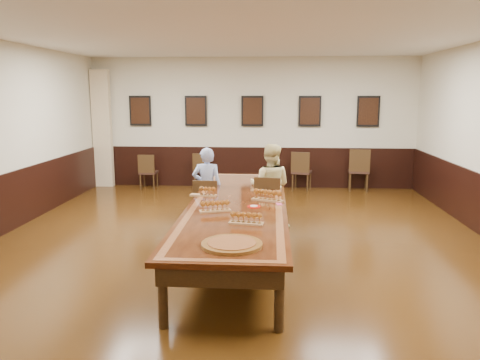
# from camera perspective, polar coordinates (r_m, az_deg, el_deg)

# --- Properties ---
(floor) EXTENTS (8.00, 10.00, 0.02)m
(floor) POSITION_cam_1_polar(r_m,az_deg,el_deg) (7.05, -0.28, -8.85)
(floor) COLOR black
(floor) RESTS_ON ground
(ceiling) EXTENTS (8.00, 10.00, 0.02)m
(ceiling) POSITION_cam_1_polar(r_m,az_deg,el_deg) (6.71, -0.31, 18.09)
(ceiling) COLOR white
(ceiling) RESTS_ON floor
(wall_back) EXTENTS (8.00, 0.02, 3.20)m
(wall_back) POSITION_cam_1_polar(r_m,az_deg,el_deg) (11.67, 1.52, 6.95)
(wall_back) COLOR beige
(wall_back) RESTS_ON floor
(wall_front) EXTENTS (8.00, 0.02, 3.20)m
(wall_front) POSITION_cam_1_polar(r_m,az_deg,el_deg) (1.84, -12.12, -13.01)
(wall_front) COLOR beige
(wall_front) RESTS_ON floor
(chair_man) EXTENTS (0.42, 0.46, 0.89)m
(chair_man) POSITION_cam_1_polar(r_m,az_deg,el_deg) (8.13, -4.09, -2.90)
(chair_man) COLOR #311D15
(chair_man) RESTS_ON floor
(chair_woman) EXTENTS (0.52, 0.55, 0.95)m
(chair_woman) POSITION_cam_1_polar(r_m,az_deg,el_deg) (8.07, 3.55, -2.78)
(chair_woman) COLOR #311D15
(chair_woman) RESTS_ON floor
(spare_chair_a) EXTENTS (0.41, 0.45, 0.86)m
(spare_chair_a) POSITION_cam_1_polar(r_m,az_deg,el_deg) (11.78, -11.08, 1.06)
(spare_chair_a) COLOR #311D15
(spare_chair_a) RESTS_ON floor
(spare_chair_b) EXTENTS (0.46, 0.50, 0.87)m
(spare_chair_b) POSITION_cam_1_polar(r_m,az_deg,el_deg) (11.75, -4.54, 1.23)
(spare_chair_b) COLOR #311D15
(spare_chair_b) RESTS_ON floor
(spare_chair_c) EXTENTS (0.55, 0.58, 0.95)m
(spare_chair_c) POSITION_cam_1_polar(r_m,az_deg,el_deg) (11.47, 7.53, 1.14)
(spare_chair_c) COLOR #311D15
(spare_chair_c) RESTS_ON floor
(spare_chair_d) EXTENTS (0.54, 0.57, 1.03)m
(spare_chair_d) POSITION_cam_1_polar(r_m,az_deg,el_deg) (11.64, 14.26, 1.23)
(spare_chair_d) COLOR #311D15
(spare_chair_d) RESTS_ON floor
(person_man) EXTENTS (0.52, 0.34, 1.41)m
(person_man) POSITION_cam_1_polar(r_m,az_deg,el_deg) (8.17, -4.03, -0.95)
(person_man) COLOR #4A66B9
(person_man) RESTS_ON floor
(person_woman) EXTENTS (0.82, 0.69, 1.48)m
(person_woman) POSITION_cam_1_polar(r_m,az_deg,el_deg) (8.11, 3.69, -0.78)
(person_woman) COLOR beige
(person_woman) RESTS_ON floor
(pink_phone) EXTENTS (0.10, 0.16, 0.01)m
(pink_phone) POSITION_cam_1_polar(r_m,az_deg,el_deg) (6.78, 4.76, -2.92)
(pink_phone) COLOR #EE4F96
(pink_phone) RESTS_ON conference_table
(curtain) EXTENTS (0.45, 0.18, 2.90)m
(curtain) POSITION_cam_1_polar(r_m,az_deg,el_deg) (12.24, -16.44, 5.99)
(curtain) COLOR #CCB48C
(curtain) RESTS_ON floor
(wainscoting) EXTENTS (8.00, 10.00, 1.00)m
(wainscoting) POSITION_cam_1_polar(r_m,az_deg,el_deg) (6.89, -0.29, -4.85)
(wainscoting) COLOR black
(wainscoting) RESTS_ON floor
(conference_table) EXTENTS (1.40, 5.00, 0.76)m
(conference_table) POSITION_cam_1_polar(r_m,az_deg,el_deg) (6.87, -0.29, -3.95)
(conference_table) COLOR black
(conference_table) RESTS_ON floor
(posters) EXTENTS (6.14, 0.04, 0.74)m
(posters) POSITION_cam_1_polar(r_m,az_deg,el_deg) (11.59, 1.52, 8.41)
(posters) COLOR black
(posters) RESTS_ON wall_back
(flight_a) EXTENTS (0.43, 0.20, 0.16)m
(flight_a) POSITION_cam_1_polar(r_m,az_deg,el_deg) (7.28, -4.30, -1.43)
(flight_a) COLOR olive
(flight_a) RESTS_ON conference_table
(flight_b) EXTENTS (0.49, 0.33, 0.18)m
(flight_b) POSITION_cam_1_polar(r_m,az_deg,el_deg) (6.94, 3.37, -1.93)
(flight_b) COLOR olive
(flight_b) RESTS_ON conference_table
(flight_c) EXTENTS (0.44, 0.25, 0.16)m
(flight_c) POSITION_cam_1_polar(r_m,az_deg,el_deg) (6.32, -3.05, -3.25)
(flight_c) COLOR olive
(flight_c) RESTS_ON conference_table
(flight_d) EXTENTS (0.44, 0.19, 0.16)m
(flight_d) POSITION_cam_1_polar(r_m,az_deg,el_deg) (5.72, 0.75, -4.73)
(flight_d) COLOR olive
(flight_d) RESTS_ON conference_table
(red_plate_grp) EXTENTS (0.19, 0.19, 0.02)m
(red_plate_grp) POSITION_cam_1_polar(r_m,az_deg,el_deg) (6.57, 1.70, -3.27)
(red_plate_grp) COLOR red
(red_plate_grp) RESTS_ON conference_table
(carved_platter) EXTENTS (0.65, 0.65, 0.05)m
(carved_platter) POSITION_cam_1_polar(r_m,az_deg,el_deg) (4.93, -1.00, -7.86)
(carved_platter) COLOR #563111
(carved_platter) RESTS_ON conference_table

